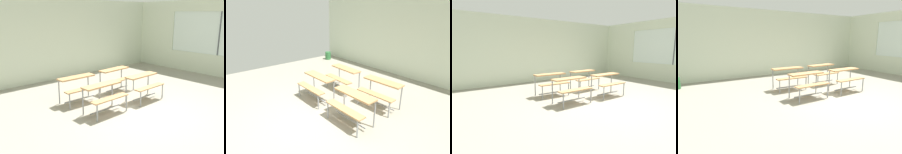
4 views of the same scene
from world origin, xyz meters
The scene contains 7 objects.
ground centered at (0.00, 0.00, -0.03)m, with size 10.00×9.00×0.05m, color gray.
wall_back centered at (0.00, 4.50, 1.50)m, with size 10.00×0.12×3.00m, color beige.
desk_bench_r0c0 centered at (-0.79, 0.68, 0.56)m, with size 1.11×0.61×0.74m.
desk_bench_r0c1 centered at (0.70, 0.64, 0.56)m, with size 1.11×0.60×0.74m.
desk_bench_r1c0 centered at (-0.83, 1.76, 0.56)m, with size 1.11×0.62×0.74m.
desk_bench_r1c1 centered at (0.66, 1.77, 0.56)m, with size 1.13×0.65×0.74m.
trash_bin centered at (-4.25, 3.75, 0.20)m, with size 0.29×0.29×0.39m, color #2D6B38.
Camera 2 is at (3.39, -2.05, 2.60)m, focal length 29.59 mm.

